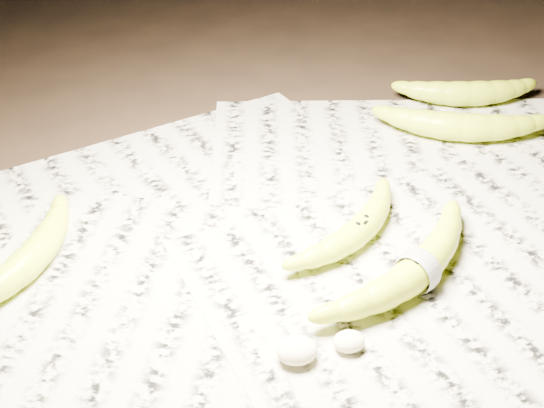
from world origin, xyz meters
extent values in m
plane|color=black|center=(0.00, 0.00, 0.00)|extent=(3.00, 3.00, 0.00)
cube|color=#A8A590|center=(-0.01, -0.01, 0.00)|extent=(0.90, 0.70, 0.01)
torus|color=white|center=(0.11, -0.10, 0.03)|extent=(0.03, 0.04, 0.05)
ellipsoid|color=beige|center=(-0.04, -0.18, 0.02)|extent=(0.04, 0.03, 0.02)
ellipsoid|color=beige|center=(0.02, -0.13, 0.02)|extent=(0.03, 0.02, 0.02)
ellipsoid|color=beige|center=(0.01, -0.17, 0.02)|extent=(0.03, 0.03, 0.02)
camera|label=1|loc=(-0.17, -0.67, 0.54)|focal=50.00mm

